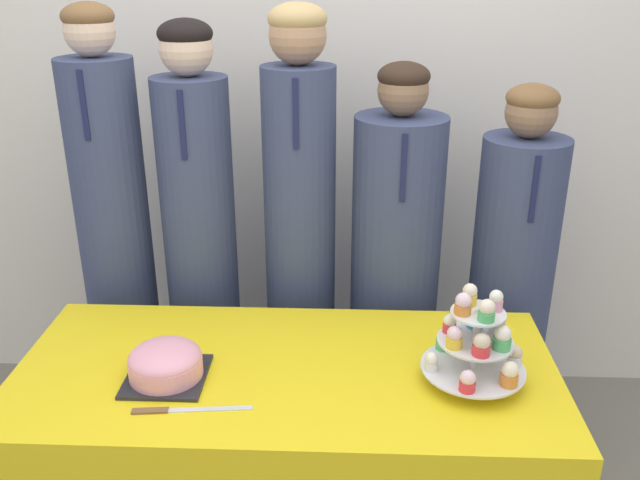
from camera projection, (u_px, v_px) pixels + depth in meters
wall_back at (307, 74)px, 2.65m from camera, size 9.00×0.06×2.70m
table at (289, 467)px, 2.03m from camera, size 1.52×0.70×0.71m
round_cake at (165, 363)px, 1.83m from camera, size 0.22×0.22×0.10m
cake_knife at (172, 411)px, 1.72m from camera, size 0.31×0.05×0.01m
cupcake_stand at (477, 340)px, 1.79m from camera, size 0.28×0.28×0.27m
student_0 at (117, 251)px, 2.43m from camera, size 0.25×0.26×1.64m
student_1 at (201, 258)px, 2.43m from camera, size 0.26×0.26×1.60m
student_2 at (301, 250)px, 2.40m from camera, size 0.25×0.25×1.65m
student_3 at (394, 283)px, 2.44m from camera, size 0.31×0.32×1.47m
student_4 at (510, 292)px, 2.43m from camera, size 0.29×0.29×1.40m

